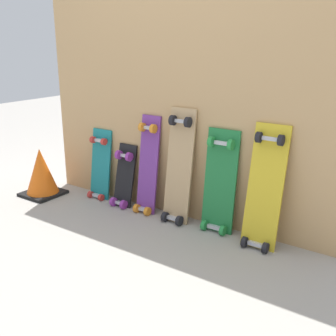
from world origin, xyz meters
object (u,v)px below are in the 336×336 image
(skateboard_yellow, at_px, (264,192))
(skateboard_natural, at_px, (179,170))
(skateboard_black, at_px, (124,179))
(skateboard_teal, at_px, (100,168))
(skateboard_purple, at_px, (148,169))
(skateboard_green, at_px, (220,186))
(traffic_cone, at_px, (41,172))

(skateboard_yellow, bearing_deg, skateboard_natural, 178.68)
(skateboard_black, bearing_deg, skateboard_natural, 0.52)
(skateboard_teal, distance_m, skateboard_natural, 0.79)
(skateboard_purple, distance_m, skateboard_green, 0.59)
(skateboard_black, distance_m, skateboard_purple, 0.26)
(traffic_cone, bearing_deg, skateboard_teal, 29.41)
(skateboard_purple, xyz_separation_m, skateboard_natural, (0.28, -0.01, 0.04))
(skateboard_natural, distance_m, skateboard_green, 0.32)
(skateboard_black, xyz_separation_m, skateboard_yellow, (1.15, -0.01, 0.14))
(skateboard_natural, bearing_deg, traffic_cone, -169.34)
(skateboard_yellow, bearing_deg, skateboard_green, 173.80)
(skateboard_teal, height_order, skateboard_purple, skateboard_purple)
(skateboard_yellow, height_order, traffic_cone, skateboard_yellow)
(skateboard_purple, relative_size, skateboard_yellow, 0.95)
(skateboard_teal, bearing_deg, skateboard_yellow, -1.31)
(skateboard_natural, xyz_separation_m, skateboard_green, (0.32, 0.02, -0.05))
(skateboard_yellow, bearing_deg, skateboard_black, 179.49)
(skateboard_natural, relative_size, traffic_cone, 2.17)
(skateboard_black, relative_size, skateboard_green, 0.72)
(skateboard_purple, xyz_separation_m, traffic_cone, (-0.94, -0.23, -0.14))
(skateboard_teal, xyz_separation_m, skateboard_green, (1.09, 0.00, 0.07))
(skateboard_yellow, relative_size, traffic_cone, 2.08)
(skateboard_teal, height_order, skateboard_black, skateboard_teal)
(skateboard_teal, distance_m, skateboard_purple, 0.51)
(skateboard_green, distance_m, skateboard_yellow, 0.33)
(skateboard_purple, bearing_deg, skateboard_green, 1.48)
(skateboard_teal, bearing_deg, skateboard_natural, -1.30)
(skateboard_purple, relative_size, traffic_cone, 1.97)
(skateboard_natural, distance_m, skateboard_yellow, 0.64)
(skateboard_green, bearing_deg, skateboard_purple, -178.52)
(skateboard_green, bearing_deg, skateboard_black, -178.23)
(skateboard_black, bearing_deg, skateboard_yellow, -0.51)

